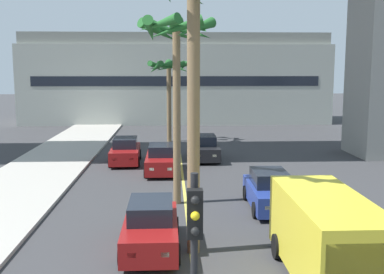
{
  "coord_description": "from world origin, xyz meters",
  "views": [
    {
      "loc": [
        -0.64,
        0.22,
        5.77
      ],
      "look_at": [
        0.0,
        14.0,
        3.76
      ],
      "focal_mm": 43.73,
      "sensor_mm": 36.0,
      "label": 1
    }
  ],
  "objects_px": {
    "car_queue_third": "(205,148)",
    "car_queue_fourth": "(270,191)",
    "palm_tree_near_median": "(176,46)",
    "car_queue_front": "(151,227)",
    "delivery_van": "(326,236)",
    "traffic_light_median_near": "(195,268)",
    "car_queue_second": "(162,160)",
    "palm_tree_mid_median": "(169,73)",
    "palm_tree_far_median": "(193,23)",
    "car_queue_fifth": "(125,152)"
  },
  "relations": [
    {
      "from": "delivery_van",
      "to": "palm_tree_far_median",
      "type": "bearing_deg",
      "value": 148.16
    },
    {
      "from": "palm_tree_near_median",
      "to": "palm_tree_far_median",
      "type": "relative_size",
      "value": 0.91
    },
    {
      "from": "car_queue_front",
      "to": "delivery_van",
      "type": "distance_m",
      "value": 5.52
    },
    {
      "from": "car_queue_second",
      "to": "palm_tree_near_median",
      "type": "bearing_deg",
      "value": -82.8
    },
    {
      "from": "car_queue_second",
      "to": "palm_tree_near_median",
      "type": "distance_m",
      "value": 8.6
    },
    {
      "from": "car_queue_front",
      "to": "car_queue_third",
      "type": "height_order",
      "value": "same"
    },
    {
      "from": "traffic_light_median_near",
      "to": "car_queue_second",
      "type": "bearing_deg",
      "value": 92.63
    },
    {
      "from": "palm_tree_near_median",
      "to": "car_queue_fourth",
      "type": "bearing_deg",
      "value": -13.24
    },
    {
      "from": "car_queue_fifth",
      "to": "palm_tree_far_median",
      "type": "relative_size",
      "value": 0.47
    },
    {
      "from": "car_queue_second",
      "to": "car_queue_fourth",
      "type": "relative_size",
      "value": 0.99
    },
    {
      "from": "palm_tree_mid_median",
      "to": "palm_tree_far_median",
      "type": "bearing_deg",
      "value": -87.99
    },
    {
      "from": "car_queue_second",
      "to": "delivery_van",
      "type": "xyz_separation_m",
      "value": [
        4.72,
        -13.83,
        0.57
      ]
    },
    {
      "from": "car_queue_fourth",
      "to": "traffic_light_median_near",
      "type": "xyz_separation_m",
      "value": [
        -3.77,
        -11.89,
        1.99
      ]
    },
    {
      "from": "car_queue_front",
      "to": "car_queue_second",
      "type": "height_order",
      "value": "same"
    },
    {
      "from": "car_queue_fourth",
      "to": "delivery_van",
      "type": "distance_m",
      "value": 6.82
    },
    {
      "from": "car_queue_third",
      "to": "car_queue_fifth",
      "type": "height_order",
      "value": "same"
    },
    {
      "from": "delivery_van",
      "to": "traffic_light_median_near",
      "type": "relative_size",
      "value": 1.25
    },
    {
      "from": "palm_tree_near_median",
      "to": "car_queue_fifth",
      "type": "bearing_deg",
      "value": 108.96
    },
    {
      "from": "car_queue_front",
      "to": "palm_tree_far_median",
      "type": "relative_size",
      "value": 0.47
    },
    {
      "from": "car_queue_fifth",
      "to": "palm_tree_far_median",
      "type": "distance_m",
      "value": 16.14
    },
    {
      "from": "palm_tree_far_median",
      "to": "traffic_light_median_near",
      "type": "bearing_deg",
      "value": -92.59
    },
    {
      "from": "car_queue_front",
      "to": "car_queue_fourth",
      "type": "bearing_deg",
      "value": 41.63
    },
    {
      "from": "delivery_van",
      "to": "traffic_light_median_near",
      "type": "distance_m",
      "value": 6.55
    },
    {
      "from": "car_queue_third",
      "to": "car_queue_fourth",
      "type": "bearing_deg",
      "value": -79.7
    },
    {
      "from": "car_queue_front",
      "to": "traffic_light_median_near",
      "type": "relative_size",
      "value": 0.98
    },
    {
      "from": "car_queue_front",
      "to": "traffic_light_median_near",
      "type": "distance_m",
      "value": 7.97
    },
    {
      "from": "delivery_van",
      "to": "car_queue_third",
      "type": "bearing_deg",
      "value": 96.61
    },
    {
      "from": "car_queue_front",
      "to": "palm_tree_far_median",
      "type": "xyz_separation_m",
      "value": [
        1.34,
        -0.36,
        6.39
      ]
    },
    {
      "from": "car_queue_fifth",
      "to": "traffic_light_median_near",
      "type": "bearing_deg",
      "value": -81.74
    },
    {
      "from": "palm_tree_mid_median",
      "to": "delivery_van",
      "type": "bearing_deg",
      "value": -80.25
    },
    {
      "from": "palm_tree_near_median",
      "to": "traffic_light_median_near",
      "type": "bearing_deg",
      "value": -89.57
    },
    {
      "from": "car_queue_front",
      "to": "car_queue_third",
      "type": "relative_size",
      "value": 1.0
    },
    {
      "from": "car_queue_second",
      "to": "delivery_van",
      "type": "relative_size",
      "value": 0.78
    },
    {
      "from": "palm_tree_near_median",
      "to": "car_queue_front",
      "type": "bearing_deg",
      "value": -100.07
    },
    {
      "from": "car_queue_second",
      "to": "car_queue_fourth",
      "type": "height_order",
      "value": "same"
    },
    {
      "from": "car_queue_third",
      "to": "palm_tree_mid_median",
      "type": "bearing_deg",
      "value": 106.62
    },
    {
      "from": "car_queue_third",
      "to": "palm_tree_far_median",
      "type": "distance_m",
      "value": 16.65
    },
    {
      "from": "palm_tree_near_median",
      "to": "palm_tree_far_median",
      "type": "distance_m",
      "value": 5.55
    },
    {
      "from": "car_queue_front",
      "to": "palm_tree_near_median",
      "type": "height_order",
      "value": "palm_tree_near_median"
    },
    {
      "from": "car_queue_front",
      "to": "car_queue_third",
      "type": "distance_m",
      "value": 15.2
    },
    {
      "from": "car_queue_front",
      "to": "palm_tree_near_median",
      "type": "xyz_separation_m",
      "value": [
        0.92,
        5.16,
        5.99
      ]
    },
    {
      "from": "car_queue_third",
      "to": "car_queue_fourth",
      "type": "height_order",
      "value": "same"
    },
    {
      "from": "car_queue_fourth",
      "to": "delivery_van",
      "type": "height_order",
      "value": "delivery_van"
    },
    {
      "from": "delivery_van",
      "to": "traffic_light_median_near",
      "type": "bearing_deg",
      "value": -127.09
    },
    {
      "from": "delivery_van",
      "to": "palm_tree_far_median",
      "type": "height_order",
      "value": "palm_tree_far_median"
    },
    {
      "from": "car_queue_fourth",
      "to": "car_queue_fifth",
      "type": "height_order",
      "value": "same"
    },
    {
      "from": "car_queue_second",
      "to": "traffic_light_median_near",
      "type": "bearing_deg",
      "value": -87.37
    },
    {
      "from": "palm_tree_far_median",
      "to": "car_queue_third",
      "type": "bearing_deg",
      "value": 84.41
    },
    {
      "from": "palm_tree_near_median",
      "to": "palm_tree_mid_median",
      "type": "xyz_separation_m",
      "value": [
        -0.38,
        17.5,
        -1.23
      ]
    },
    {
      "from": "car_queue_second",
      "to": "car_queue_fifth",
      "type": "xyz_separation_m",
      "value": [
        -2.28,
        2.76,
        0.0
      ]
    }
  ]
}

